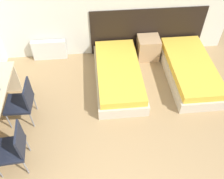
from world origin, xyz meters
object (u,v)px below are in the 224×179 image
Objects in this scene: bed_near_window at (118,75)px; nightstand at (148,48)px; chair_near_notebook at (13,147)px; bed_near_door at (190,70)px; chair_near_laptop at (22,101)px.

nightstand is at bearing 44.67° from bed_near_window.
bed_near_window is at bearing 39.42° from chair_near_notebook.
bed_near_door is 2.22× the size of chair_near_notebook.
chair_near_notebook is at bearing -88.76° from chair_near_laptop.
bed_near_door is at bearing 22.92° from chair_near_notebook.
bed_near_window is 2.22× the size of chair_near_laptop.
bed_near_window is 2.46m from chair_near_notebook.
chair_near_laptop is at bearing 85.70° from chair_near_notebook.
nightstand is 2.96m from chair_near_laptop.
bed_near_window is 1.07m from nightstand.
chair_near_laptop is (-1.77, -0.79, 0.29)m from bed_near_window.
chair_near_notebook reaches higher than bed_near_door.
bed_near_door is 2.22× the size of chair_near_laptop.
nightstand is (0.76, 0.75, 0.07)m from bed_near_window.
chair_near_laptop is 1.00× the size of chair_near_notebook.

